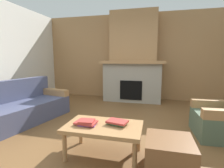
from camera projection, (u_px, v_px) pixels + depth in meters
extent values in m
plane|color=brown|center=(113.00, 136.00, 2.84)|extent=(9.00, 9.00, 0.00)
cube|color=#A87A4C|center=(134.00, 57.00, 5.52)|extent=(6.00, 0.12, 2.70)
cube|color=gray|center=(132.00, 82.00, 5.25)|extent=(1.70, 0.70, 1.15)
cube|color=black|center=(131.00, 90.00, 4.96)|extent=(0.64, 0.08, 0.56)
cube|color=#A87A4C|center=(133.00, 62.00, 5.11)|extent=(1.90, 0.82, 0.08)
cube|color=#A87A4C|center=(134.00, 36.00, 5.14)|extent=(1.40, 0.50, 1.47)
cube|color=#474C6B|center=(25.00, 112.00, 3.50)|extent=(1.19, 1.93, 0.40)
cube|color=#474C6B|center=(12.00, 90.00, 3.58)|extent=(0.52, 1.79, 0.45)
cube|color=#A87A4C|center=(53.00, 92.00, 4.19)|extent=(0.85, 0.33, 0.15)
cube|color=#4C604C|center=(219.00, 125.00, 2.82)|extent=(0.80, 0.80, 0.40)
cube|color=#A87A4C|center=(214.00, 104.00, 3.08)|extent=(0.77, 0.18, 0.15)
cube|color=#A87A4C|center=(104.00, 127.00, 2.23)|extent=(1.00, 0.60, 0.05)
cylinder|color=#A87A4C|center=(65.00, 147.00, 2.13)|extent=(0.06, 0.06, 0.38)
cylinder|color=#A87A4C|center=(135.00, 157.00, 1.92)|extent=(0.06, 0.06, 0.38)
cylinder|color=#A87A4C|center=(81.00, 131.00, 2.59)|extent=(0.06, 0.06, 0.38)
cylinder|color=#A87A4C|center=(138.00, 138.00, 2.38)|extent=(0.06, 0.06, 0.38)
cube|color=brown|center=(169.00, 156.00, 1.92)|extent=(0.52, 0.52, 0.40)
cube|color=#7A3D84|center=(88.00, 124.00, 2.23)|extent=(0.23, 0.17, 0.02)
cube|color=#B23833|center=(86.00, 122.00, 2.23)|extent=(0.29, 0.21, 0.02)
cube|color=#B23833|center=(87.00, 121.00, 2.22)|extent=(0.21, 0.18, 0.02)
cube|color=#3D7F4C|center=(117.00, 123.00, 2.25)|extent=(0.27, 0.20, 0.03)
cube|color=#B23833|center=(117.00, 122.00, 2.23)|extent=(0.30, 0.23, 0.03)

